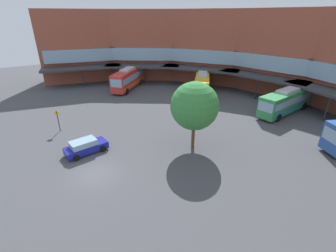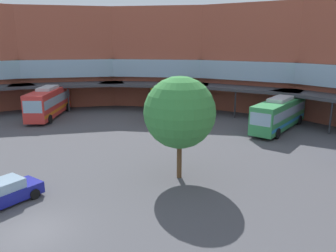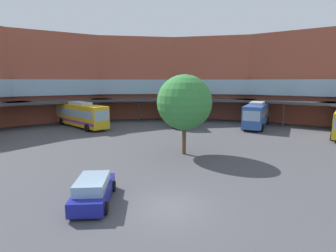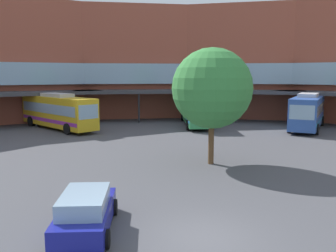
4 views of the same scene
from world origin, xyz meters
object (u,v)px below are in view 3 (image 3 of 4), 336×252
(bus_4, at_px, (257,114))
(parked_car, at_px, (93,190))
(plaza_tree, at_px, (184,103))
(bus_2, at_px, (179,112))
(bus_3, at_px, (81,114))

(bus_4, distance_m, parked_car, 30.66)
(bus_4, xyz_separation_m, parked_car, (-16.86, -25.58, -1.19))
(parked_car, distance_m, plaza_tree, 12.42)
(parked_car, relative_size, plaza_tree, 0.61)
(bus_2, relative_size, plaza_tree, 1.52)
(parked_car, xyz_separation_m, plaza_tree, (5.47, 10.35, 4.15))
(bus_3, xyz_separation_m, plaza_tree, (15.00, -14.57, 2.97))
(parked_car, bearing_deg, plaza_tree, -33.06)
(bus_3, relative_size, bus_4, 1.01)
(plaza_tree, bearing_deg, bus_3, 135.84)
(plaza_tree, bearing_deg, bus_4, 53.22)
(bus_3, bearing_deg, bus_2, 56.42)
(bus_2, distance_m, bus_4, 11.99)
(bus_2, relative_size, parked_car, 2.50)
(bus_4, bearing_deg, bus_2, -78.98)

